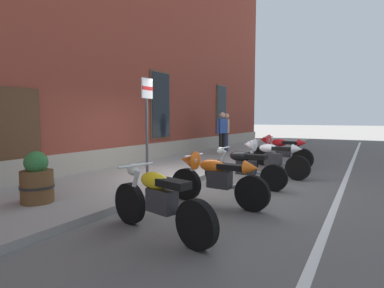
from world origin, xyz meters
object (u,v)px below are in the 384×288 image
(motorcycle_orange_sport, at_px, (214,176))
(parking_sign, at_px, (147,115))
(pedestrian_tan_coat, at_px, (226,130))
(barrel_planter, at_px, (37,180))
(motorcycle_white_sport, at_px, (269,156))
(motorcycle_yellow_naked, at_px, (159,201))
(motorcycle_black_naked, at_px, (243,168))
(pedestrian_blue_top, at_px, (222,130))
(motorcycle_red_sport, at_px, (280,150))

(motorcycle_orange_sport, xyz_separation_m, parking_sign, (0.30, 1.78, 1.13))
(pedestrian_tan_coat, bearing_deg, barrel_planter, -177.17)
(motorcycle_orange_sport, height_order, motorcycle_white_sport, motorcycle_white_sport)
(motorcycle_yellow_naked, xyz_separation_m, parking_sign, (2.02, 1.78, 1.20))
(motorcycle_yellow_naked, distance_m, motorcycle_black_naked, 3.35)
(motorcycle_orange_sport, bearing_deg, motorcycle_black_naked, 0.80)
(motorcycle_yellow_naked, relative_size, motorcycle_black_naked, 0.99)
(motorcycle_orange_sport, bearing_deg, pedestrian_tan_coat, 21.95)
(motorcycle_orange_sport, height_order, pedestrian_blue_top, pedestrian_blue_top)
(pedestrian_tan_coat, height_order, barrel_planter, pedestrian_tan_coat)
(motorcycle_yellow_naked, bearing_deg, motorcycle_orange_sport, -0.03)
(motorcycle_white_sport, bearing_deg, motorcycle_red_sport, 4.80)
(motorcycle_white_sport, bearing_deg, pedestrian_tan_coat, 36.43)
(motorcycle_white_sport, bearing_deg, pedestrian_blue_top, 41.10)
(motorcycle_yellow_naked, xyz_separation_m, motorcycle_white_sport, (4.98, -0.11, 0.09))
(motorcycle_yellow_naked, distance_m, pedestrian_blue_top, 8.82)
(motorcycle_yellow_naked, xyz_separation_m, pedestrian_blue_top, (8.33, 2.82, 0.64))
(pedestrian_tan_coat, height_order, parking_sign, parking_sign)
(parking_sign, height_order, barrel_planter, parking_sign)
(motorcycle_red_sport, bearing_deg, motorcycle_black_naked, -179.53)
(motorcycle_black_naked, height_order, pedestrian_tan_coat, pedestrian_tan_coat)
(motorcycle_black_naked, bearing_deg, barrel_planter, 143.91)
(motorcycle_white_sport, distance_m, pedestrian_tan_coat, 5.28)
(parking_sign, bearing_deg, pedestrian_tan_coat, 9.74)
(motorcycle_yellow_naked, height_order, pedestrian_tan_coat, pedestrian_tan_coat)
(pedestrian_tan_coat, bearing_deg, motorcycle_black_naked, -152.93)
(motorcycle_orange_sport, distance_m, motorcycle_red_sport, 5.11)
(motorcycle_black_naked, bearing_deg, pedestrian_tan_coat, 27.07)
(motorcycle_black_naked, relative_size, pedestrian_tan_coat, 1.18)
(motorcycle_white_sport, bearing_deg, parking_sign, 147.51)
(pedestrian_blue_top, bearing_deg, motorcycle_red_sport, -118.40)
(pedestrian_blue_top, bearing_deg, barrel_planter, -178.21)
(motorcycle_red_sport, relative_size, barrel_planter, 2.25)
(motorcycle_orange_sport, relative_size, motorcycle_black_naked, 1.01)
(pedestrian_tan_coat, bearing_deg, motorcycle_orange_sport, -158.05)
(parking_sign, relative_size, barrel_planter, 2.62)
(motorcycle_red_sport, xyz_separation_m, pedestrian_blue_top, (1.50, 2.77, 0.54))
(motorcycle_yellow_naked, xyz_separation_m, pedestrian_tan_coat, (9.21, 3.01, 0.61))
(motorcycle_orange_sport, xyz_separation_m, pedestrian_blue_top, (6.60, 2.82, 0.57))
(motorcycle_black_naked, height_order, pedestrian_blue_top, pedestrian_blue_top)
(motorcycle_red_sport, height_order, pedestrian_blue_top, pedestrian_blue_top)
(motorcycle_red_sport, distance_m, parking_sign, 5.23)
(pedestrian_tan_coat, distance_m, barrel_planter, 9.35)
(motorcycle_red_sport, bearing_deg, motorcycle_orange_sport, -179.43)
(motorcycle_red_sport, bearing_deg, pedestrian_tan_coat, 51.33)
(motorcycle_white_sport, height_order, pedestrian_tan_coat, pedestrian_tan_coat)
(motorcycle_yellow_naked, relative_size, motorcycle_orange_sport, 0.98)
(pedestrian_blue_top, bearing_deg, motorcycle_white_sport, -138.90)
(motorcycle_orange_sport, relative_size, motorcycle_red_sport, 0.99)
(motorcycle_red_sport, relative_size, parking_sign, 0.86)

